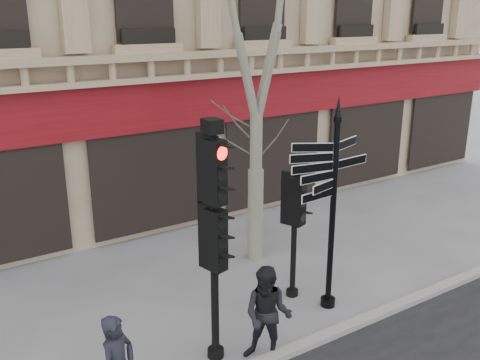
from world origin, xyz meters
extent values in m
plane|color=#5E5F63|center=(0.00, 0.00, 0.00)|extent=(80.00, 80.00, 0.00)
cube|color=gray|center=(0.00, -1.40, 0.06)|extent=(80.00, 0.25, 0.12)
cube|color=#62090F|center=(0.00, 4.88, 3.60)|extent=(28.00, 0.25, 1.30)
cube|color=#8C765B|center=(0.00, 4.65, 4.57)|extent=(28.00, 0.35, 0.74)
cylinder|color=black|center=(1.48, -0.51, 1.96)|extent=(0.12, 0.12, 3.92)
cylinder|color=black|center=(1.48, -0.51, 0.09)|extent=(0.31, 0.31, 0.17)
cone|color=black|center=(1.48, -0.51, 4.23)|extent=(0.13, 0.13, 0.39)
cylinder|color=black|center=(-1.38, -0.73, 1.99)|extent=(0.14, 0.14, 3.97)
cylinder|color=black|center=(-1.38, -0.73, 0.08)|extent=(0.30, 0.30, 0.16)
cube|color=black|center=(-1.38, -0.73, 2.30)|extent=(0.55, 0.45, 1.08)
cube|color=black|center=(-1.38, -0.73, 3.47)|extent=(0.55, 0.45, 1.08)
sphere|color=#FF0C05|center=(-1.38, -0.73, 3.76)|extent=(0.23, 0.23, 0.23)
cube|color=black|center=(-1.38, -0.73, 4.21)|extent=(0.32, 0.37, 0.23)
cylinder|color=black|center=(1.12, 0.24, 1.36)|extent=(0.13, 0.13, 2.72)
cylinder|color=black|center=(1.12, 0.24, 0.08)|extent=(0.28, 0.28, 0.15)
cube|color=black|center=(1.12, 0.24, 2.21)|extent=(0.54, 0.46, 1.03)
cylinder|color=gray|center=(1.50, 2.22, 1.16)|extent=(0.38, 0.38, 2.31)
cylinder|color=gray|center=(1.50, 2.22, 2.94)|extent=(0.29, 0.29, 1.47)
imported|color=black|center=(-0.66, -1.30, 0.89)|extent=(1.08, 1.10, 1.79)
camera|label=1|loc=(-5.48, -7.84, 5.91)|focal=40.00mm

